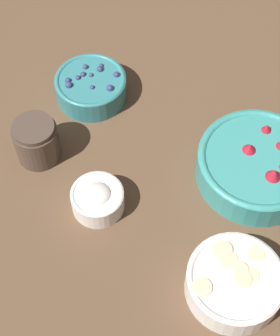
{
  "coord_description": "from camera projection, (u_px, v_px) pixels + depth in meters",
  "views": [
    {
      "loc": [
        -0.34,
        0.54,
        0.93
      ],
      "look_at": [
        0.04,
        0.1,
        0.04
      ],
      "focal_mm": 60.0,
      "sensor_mm": 36.0,
      "label": 1
    }
  ],
  "objects": [
    {
      "name": "ground_plane",
      "position": [
        186.0,
        159.0,
        1.12
      ],
      "size": [
        4.0,
        4.0,
        0.0
      ],
      "primitive_type": "plane",
      "color": "brown"
    },
    {
      "name": "bowl_strawberries",
      "position": [
        258.0,
        164.0,
        1.07
      ],
      "size": [
        0.23,
        0.23,
        0.08
      ],
      "color": "teal",
      "rests_on": "ground_plane"
    },
    {
      "name": "bowl_blueberries",
      "position": [
        91.0,
        86.0,
        1.19
      ],
      "size": [
        0.15,
        0.15,
        0.06
      ],
      "color": "teal",
      "rests_on": "ground_plane"
    },
    {
      "name": "bowl_bananas",
      "position": [
        235.0,
        282.0,
        0.94
      ],
      "size": [
        0.17,
        0.17,
        0.06
      ],
      "color": "white",
      "rests_on": "ground_plane"
    },
    {
      "name": "bowl_cream",
      "position": [
        98.0,
        198.0,
        1.04
      ],
      "size": [
        0.1,
        0.1,
        0.05
      ],
      "color": "white",
      "rests_on": "ground_plane"
    },
    {
      "name": "jar_chocolate",
      "position": [
        37.0,
        142.0,
        1.09
      ],
      "size": [
        0.09,
        0.09,
        0.09
      ],
      "color": "#4C3D33",
      "rests_on": "ground_plane"
    }
  ]
}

